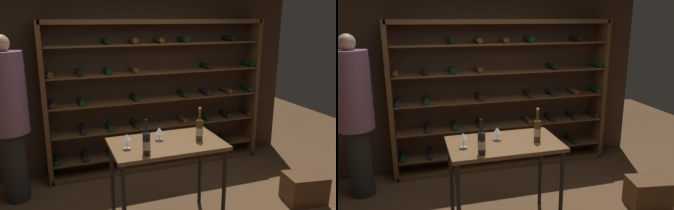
{
  "view_description": "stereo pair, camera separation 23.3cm",
  "coord_description": "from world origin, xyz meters",
  "views": [
    {
      "loc": [
        -1.17,
        -2.88,
        2.22
      ],
      "look_at": [
        -0.04,
        0.26,
        1.35
      ],
      "focal_mm": 35.87,
      "sensor_mm": 36.0,
      "label": 1
    },
    {
      "loc": [
        -0.95,
        -2.95,
        2.22
      ],
      "look_at": [
        -0.04,
        0.26,
        1.35
      ],
      "focal_mm": 35.87,
      "sensor_mm": 36.0,
      "label": 2
    }
  ],
  "objects": [
    {
      "name": "wine_glass_stemmed_right",
      "position": [
        -0.5,
        0.15,
        1.08
      ],
      "size": [
        0.08,
        0.08,
        0.15
      ],
      "color": "silver",
      "rests_on": "tasting_table"
    },
    {
      "name": "wine_bottle_red_label",
      "position": [
        0.26,
        0.12,
        1.1
      ],
      "size": [
        0.07,
        0.07,
        0.36
      ],
      "color": "#4C3314",
      "rests_on": "tasting_table"
    },
    {
      "name": "wine_crate",
      "position": [
        1.69,
        0.08,
        0.18
      ],
      "size": [
        0.53,
        0.41,
        0.36
      ],
      "primitive_type": "cube",
      "rotation": [
        0.0,
        0.0,
        -0.16
      ],
      "color": "brown",
      "rests_on": "ground"
    },
    {
      "name": "back_wall",
      "position": [
        0.0,
        1.88,
        1.48
      ],
      "size": [
        5.01,
        0.1,
        2.97
      ],
      "primitive_type": "cube",
      "color": "#3D2B1E",
      "rests_on": "ground"
    },
    {
      "name": "wine_rack",
      "position": [
        0.33,
        1.67,
        1.08
      ],
      "size": [
        3.22,
        0.32,
        2.19
      ],
      "color": "brown",
      "rests_on": "ground"
    },
    {
      "name": "person_guest_blue_shirt",
      "position": [
        -1.65,
        1.32,
        1.14
      ],
      "size": [
        0.44,
        0.44,
        2.04
      ],
      "rotation": [
        0.0,
        0.0,
        -1.77
      ],
      "color": "black",
      "rests_on": "ground"
    },
    {
      "name": "wine_glass_stemmed_left",
      "position": [
        -0.13,
        0.27,
        1.07
      ],
      "size": [
        0.09,
        0.09,
        0.14
      ],
      "color": "silver",
      "rests_on": "tasting_table"
    },
    {
      "name": "tasting_table",
      "position": [
        -0.08,
        0.19,
        0.86
      ],
      "size": [
        1.16,
        0.69,
        0.97
      ],
      "color": "brown",
      "rests_on": "ground"
    },
    {
      "name": "wine_bottle_green_slim",
      "position": [
        -0.37,
        -0.06,
        1.09
      ],
      "size": [
        0.08,
        0.08,
        0.35
      ],
      "color": "black",
      "rests_on": "tasting_table"
    }
  ]
}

